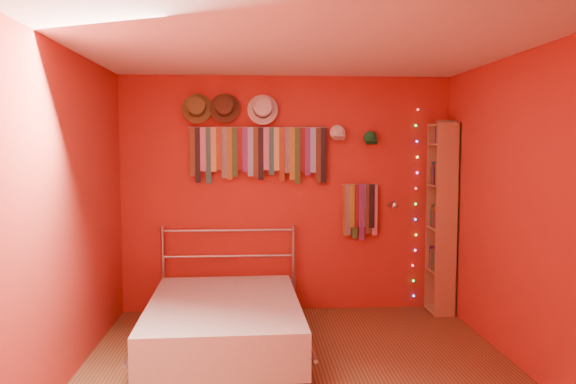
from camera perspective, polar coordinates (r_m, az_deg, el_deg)
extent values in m
plane|color=#55311D|center=(4.57, 1.29, -18.00)|extent=(3.50, 3.50, 0.00)
cube|color=#A51D1A|center=(5.98, -0.11, -0.23)|extent=(3.50, 0.02, 2.50)
cube|color=#A51D1A|center=(4.73, 22.96, -1.91)|extent=(0.02, 3.50, 2.50)
cube|color=#A51D1A|center=(4.45, -21.75, -2.25)|extent=(0.02, 3.50, 2.50)
cube|color=white|center=(4.28, 1.35, 14.61)|extent=(3.50, 3.50, 0.02)
cylinder|color=#A5A5A9|center=(5.90, -3.04, 6.56)|extent=(1.45, 0.01, 0.01)
cube|color=#522E1B|center=(5.92, -9.68, 4.02)|extent=(0.06, 0.01, 0.51)
cube|color=black|center=(5.91, -9.15, 3.71)|extent=(0.06, 0.01, 0.58)
cube|color=#C0609A|center=(5.90, -8.64, 4.30)|extent=(0.06, 0.01, 0.46)
cube|color=#195850|center=(5.91, -8.09, 3.68)|extent=(0.06, 0.01, 0.59)
cube|color=#AFA246|center=(5.90, -7.57, 4.29)|extent=(0.06, 0.01, 0.46)
cube|color=maroon|center=(5.89, -7.04, 4.38)|extent=(0.06, 0.01, 0.44)
cube|color=navy|center=(5.90, -6.49, 3.97)|extent=(0.06, 0.01, 0.53)
cube|color=brown|center=(5.89, -5.96, 3.89)|extent=(0.06, 0.01, 0.55)
cube|color=#21491D|center=(5.88, -5.43, 4.04)|extent=(0.06, 0.01, 0.52)
cube|color=maroon|center=(5.89, -4.90, 4.38)|extent=(0.06, 0.01, 0.45)
cube|color=#511863|center=(5.89, -4.36, 4.29)|extent=(0.06, 0.01, 0.46)
cube|color=#7599D1|center=(5.88, -3.83, 4.08)|extent=(0.06, 0.01, 0.51)
cube|color=#54371C|center=(5.89, -3.29, 4.01)|extent=(0.06, 0.01, 0.52)
cube|color=black|center=(5.89, -2.76, 3.90)|extent=(0.06, 0.01, 0.55)
cube|color=#C06091|center=(5.88, -2.22, 4.40)|extent=(0.06, 0.01, 0.44)
cube|color=#1B615D|center=(5.89, -1.69, 4.16)|extent=(0.06, 0.01, 0.50)
cube|color=#BFB94C|center=(5.89, -1.15, 4.38)|extent=(0.06, 0.01, 0.45)
cube|color=maroon|center=(5.89, -0.62, 3.84)|extent=(0.06, 0.01, 0.56)
cube|color=#191354|center=(5.90, -0.09, 4.25)|extent=(0.06, 0.01, 0.48)
cube|color=olive|center=(5.90, 0.45, 3.90)|extent=(0.06, 0.01, 0.55)
cube|color=#204D1E|center=(5.90, 0.98, 3.69)|extent=(0.06, 0.01, 0.59)
cube|color=#600E13|center=(5.91, 1.50, 4.31)|extent=(0.06, 0.01, 0.46)
cube|color=#3E175E|center=(5.91, 2.04, 4.13)|extent=(0.06, 0.01, 0.50)
cube|color=#75A0D1|center=(5.91, 2.58, 4.27)|extent=(0.06, 0.01, 0.47)
cube|color=#4C2A19|center=(5.93, 3.09, 3.72)|extent=(0.06, 0.01, 0.59)
cube|color=black|center=(5.93, 3.62, 3.74)|extent=(0.06, 0.01, 0.58)
cylinder|color=#A5A5A9|center=(6.02, 7.34, 0.77)|extent=(0.40, 0.01, 0.01)
cube|color=brown|center=(6.01, 5.83, -1.87)|extent=(0.06, 0.01, 0.55)
cube|color=#121751|center=(6.01, 6.17, -1.82)|extent=(0.06, 0.01, 0.54)
cube|color=olive|center=(6.01, 6.52, -1.44)|extent=(0.06, 0.01, 0.46)
cube|color=#204D1F|center=(6.03, 6.83, -1.99)|extent=(0.06, 0.01, 0.58)
cube|color=maroon|center=(6.02, 7.18, -1.41)|extent=(0.06, 0.01, 0.46)
cube|color=#46175F|center=(6.03, 7.51, -2.09)|extent=(0.06, 0.01, 0.60)
cube|color=#688BB9|center=(6.04, 7.83, -1.38)|extent=(0.06, 0.01, 0.45)
cube|color=#462217|center=(6.05, 8.17, -1.75)|extent=(0.06, 0.01, 0.53)
cube|color=black|center=(6.05, 8.51, -1.45)|extent=(0.06, 0.01, 0.47)
cube|color=#A65376|center=(6.07, 8.81, -1.82)|extent=(0.06, 0.01, 0.55)
cylinder|color=brown|center=(5.93, -9.22, 8.36)|extent=(0.32, 0.08, 0.31)
cylinder|color=brown|center=(5.88, -9.28, 8.52)|extent=(0.19, 0.16, 0.21)
cylinder|color=#332314|center=(5.90, -9.25, 8.44)|extent=(0.19, 0.06, 0.19)
cylinder|color=#462C19|center=(5.91, -6.45, 8.44)|extent=(0.31, 0.08, 0.31)
cylinder|color=#462C19|center=(5.86, -6.48, 8.61)|extent=(0.18, 0.15, 0.20)
cylinder|color=black|center=(5.88, -6.47, 8.52)|extent=(0.19, 0.06, 0.19)
cylinder|color=silver|center=(5.90, -2.59, 8.35)|extent=(0.32, 0.08, 0.32)
cylinder|color=silver|center=(5.85, -2.58, 8.51)|extent=(0.19, 0.16, 0.21)
cylinder|color=black|center=(5.88, -2.59, 8.43)|extent=(0.19, 0.06, 0.19)
ellipsoid|color=white|center=(5.97, 5.05, 6.03)|extent=(0.17, 0.13, 0.17)
cube|color=white|center=(5.86, 5.20, 5.54)|extent=(0.12, 0.09, 0.05)
ellipsoid|color=#16672E|center=(6.03, 8.34, 5.48)|extent=(0.16, 0.12, 0.16)
cube|color=#16672E|center=(5.93, 8.53, 5.03)|extent=(0.12, 0.08, 0.05)
sphere|color=#FF3333|center=(6.18, 13.07, 8.16)|extent=(0.02, 0.02, 0.02)
sphere|color=#33FF4C|center=(6.16, 12.85, 6.60)|extent=(0.02, 0.02, 0.02)
sphere|color=#4C66FF|center=(6.17, 12.96, 5.04)|extent=(0.02, 0.02, 0.02)
sphere|color=yellow|center=(6.17, 13.01, 3.47)|extent=(0.02, 0.02, 0.02)
sphere|color=#FF4CCC|center=(6.17, 12.99, 1.91)|extent=(0.02, 0.02, 0.02)
sphere|color=#FF3333|center=(6.18, 12.86, 0.36)|extent=(0.02, 0.02, 0.02)
sphere|color=#33FF4C|center=(6.20, 12.84, -1.19)|extent=(0.02, 0.02, 0.02)
sphere|color=#4C66FF|center=(6.21, 12.82, -2.74)|extent=(0.02, 0.02, 0.02)
sphere|color=yellow|center=(6.24, 12.88, -4.27)|extent=(0.02, 0.02, 0.02)
sphere|color=#FF4CCC|center=(6.27, 12.80, -5.79)|extent=(0.02, 0.02, 0.02)
sphere|color=#FF3333|center=(6.29, 12.56, -7.30)|extent=(0.02, 0.02, 0.02)
sphere|color=#33FF4C|center=(6.33, 12.61, -8.79)|extent=(0.02, 0.02, 0.02)
sphere|color=#4C66FF|center=(6.38, 12.65, -10.26)|extent=(0.02, 0.02, 0.02)
cylinder|color=#A5A5A9|center=(6.14, 10.21, -1.28)|extent=(0.04, 0.03, 0.04)
cylinder|color=#A5A5A9|center=(6.02, 10.49, -1.10)|extent=(0.01, 0.26, 0.08)
sphere|color=white|center=(5.89, 10.81, -1.33)|extent=(0.07, 0.07, 0.07)
cube|color=#986D44|center=(5.96, 15.87, -2.84)|extent=(0.24, 0.02, 2.00)
cube|color=#986D44|center=(6.26, 14.90, -2.47)|extent=(0.24, 0.02, 2.00)
cube|color=#986D44|center=(6.15, 16.39, -2.63)|extent=(0.02, 0.34, 2.00)
cube|color=#986D44|center=(6.31, 15.18, -11.52)|extent=(0.24, 0.32, 0.02)
cube|color=#986D44|center=(6.20, 15.27, -7.70)|extent=(0.24, 0.32, 0.02)
cube|color=#986D44|center=(6.12, 15.36, -3.58)|extent=(0.24, 0.32, 0.02)
cube|color=#986D44|center=(6.08, 15.45, 0.62)|extent=(0.24, 0.32, 0.02)
cube|color=#986D44|center=(6.06, 15.54, 4.68)|extent=(0.24, 0.32, 0.02)
cube|color=#986D44|center=(6.07, 15.58, 6.57)|extent=(0.24, 0.32, 0.02)
cylinder|color=#A5A5A9|center=(6.07, -12.58, -7.78)|extent=(0.04, 0.04, 0.93)
cylinder|color=#A5A5A9|center=(6.01, 0.56, -7.79)|extent=(0.04, 0.04, 0.93)
cylinder|color=#A5A5A9|center=(6.03, -6.03, -8.97)|extent=(1.37, 0.02, 0.02)
cylinder|color=#A5A5A9|center=(5.97, -6.06, -6.50)|extent=(1.37, 0.02, 0.02)
cylinder|color=#A5A5A9|center=(5.92, -6.08, -3.90)|extent=(1.37, 0.02, 0.02)
cube|color=#B6AFA3|center=(5.12, -6.50, -12.94)|extent=(1.36, 1.89, 0.37)
cylinder|color=#A5A5A9|center=(5.20, -14.26, -12.98)|extent=(0.08, 1.86, 0.03)
cylinder|color=#A5A5A9|center=(5.13, 1.37, -13.08)|extent=(0.08, 1.86, 0.03)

